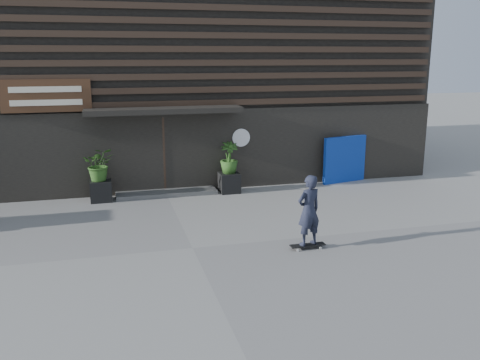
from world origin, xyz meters
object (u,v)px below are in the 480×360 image
object	(u,v)px
planter_pot_left	(101,191)
skateboarder	(309,211)
blue_tarp	(345,159)
planter_pot_right	(229,183)

from	to	relation	value
planter_pot_left	skateboarder	world-z (taller)	skateboarder
planter_pot_left	blue_tarp	distance (m)	7.80
planter_pot_left	skateboarder	distance (m)	6.69
planter_pot_left	planter_pot_right	world-z (taller)	same
planter_pot_right	skateboarder	size ratio (longest dim) A/B	0.36
planter_pot_left	planter_pot_right	distance (m)	3.80
blue_tarp	skateboarder	world-z (taller)	skateboarder
planter_pot_right	blue_tarp	distance (m)	4.02
blue_tarp	skateboarder	xyz separation A→B (m)	(-3.47, -5.38, 0.10)
planter_pot_right	planter_pot_left	bearing A→B (deg)	180.00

